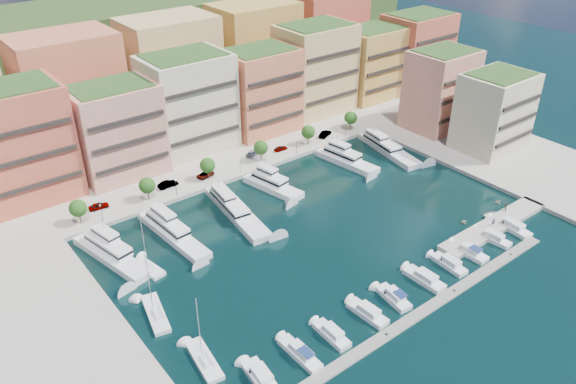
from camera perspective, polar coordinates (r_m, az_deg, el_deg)
name	(u,v)px	position (r m, az deg, el deg)	size (l,w,h in m)	color
ground	(322,231)	(120.93, 3.49, -3.98)	(400.00, 400.00, 0.00)	black
north_quay	(181,136)	(166.24, -10.77, 5.60)	(220.00, 64.00, 2.00)	#9E998E
east_quay	(519,163)	(160.31, 22.42, 2.77)	(34.00, 76.00, 2.00)	#9E998E
hillside	(114,91)	(207.34, -17.24, 9.79)	(240.00, 40.00, 58.00)	#233D19
south_pontoon	(422,313)	(103.41, 13.43, -11.85)	(72.00, 2.20, 0.35)	gray
finger_pier	(493,228)	(129.60, 20.13, -3.44)	(32.00, 5.00, 2.00)	#9E998E
apartment_1	(22,143)	(138.86, -25.39, 4.50)	(20.00, 16.50, 26.80)	#B35A3B
apartment_2	(117,131)	(142.91, -17.02, 5.99)	(20.00, 15.50, 22.80)	#E58E80
apartment_3	(188,103)	(151.86, -10.11, 8.92)	(22.00, 16.50, 25.80)	beige
apartment_4	(261,91)	(161.34, -2.81, 10.26)	(20.00, 15.50, 23.80)	#DC7752
apartment_5	(315,69)	(175.20, 2.78, 12.42)	(22.00, 16.50, 26.80)	#DFC076
apartment_6	(370,63)	(188.97, 8.37, 12.84)	(20.00, 15.50, 22.80)	#DB9E50
apartment_7	(416,50)	(201.89, 12.91, 13.84)	(22.00, 16.50, 24.80)	#B35A3B
apartment_east_a	(440,89)	(169.27, 15.23, 10.03)	(18.00, 14.50, 22.80)	#E58E80
apartment_east_b	(494,111)	(160.33, 20.21, 7.70)	(18.00, 14.50, 20.80)	beige
backblock_1	(70,91)	(162.42, -21.23, 9.57)	(26.00, 18.00, 30.00)	#DC7752
backblock_2	(171,69)	(172.68, -11.76, 12.15)	(26.00, 18.00, 30.00)	#DFC076
backblock_3	(255,51)	(187.24, -3.41, 14.12)	(26.00, 18.00, 30.00)	#DB9E50
backblock_4	(324,36)	(205.19, 3.71, 15.56)	(26.00, 18.00, 30.00)	#B35A3B
tree_0	(78,208)	(127.63, -20.56, -1.55)	(3.80, 3.80, 5.65)	#473323
tree_1	(147,185)	(131.99, -14.13, 0.66)	(3.80, 3.80, 5.65)	#473323
tree_2	(207,165)	(138.07, -8.18, 2.70)	(3.80, 3.80, 5.65)	#473323
tree_3	(261,148)	(145.67, -2.78, 4.52)	(3.80, 3.80, 5.65)	#473323
tree_4	(308,132)	(154.55, 2.07, 6.12)	(3.80, 3.80, 5.65)	#473323
tree_5	(351,118)	(164.51, 6.38, 7.49)	(3.80, 3.80, 5.65)	#473323
lamppost_0	(101,210)	(127.09, -18.47, -1.77)	(0.30, 0.30, 4.20)	black
lamppost_1	(176,185)	(132.68, -11.34, 0.73)	(0.30, 0.30, 4.20)	black
lamppost_2	(240,163)	(140.37, -4.88, 2.98)	(0.30, 0.30, 4.20)	black
lamppost_3	(296,144)	(149.84, 0.86, 4.94)	(0.30, 0.30, 4.20)	black
lamppost_4	(346,127)	(160.78, 5.90, 6.61)	(0.30, 0.30, 4.20)	black
yacht_0	(109,252)	(117.93, -17.68, -5.86)	(8.40, 21.77, 7.30)	white
yacht_1	(171,231)	(121.20, -11.81, -3.94)	(5.69, 23.16, 7.30)	white
yacht_2	(234,209)	(126.62, -5.47, -1.69)	(7.86, 25.25, 7.30)	white
yacht_3	(271,184)	(135.77, -1.71, 0.82)	(7.35, 16.86, 7.30)	white
yacht_5	(345,159)	(148.46, 5.77, 3.40)	(6.78, 18.94, 7.30)	white
yacht_6	(386,147)	(156.23, 9.96, 4.51)	(8.78, 23.34, 7.30)	white
cruiser_0	(261,377)	(90.00, -2.81, -18.29)	(3.71, 7.85, 2.55)	white
cruiser_1	(300,354)	(93.12, 1.24, -16.11)	(2.47, 8.88, 2.66)	white
cruiser_2	(332,335)	(96.37, 4.47, -14.24)	(2.66, 7.52, 2.55)	white
cruiser_3	(368,313)	(100.79, 8.09, -12.08)	(2.97, 8.10, 2.55)	white
cruiser_4	(394,297)	(104.59, 10.68, -10.49)	(3.62, 7.76, 2.66)	white
cruiser_5	(425,279)	(109.95, 13.70, -8.58)	(2.99, 8.39, 2.55)	white
cruiser_6	(449,264)	(114.84, 16.05, -7.06)	(3.08, 7.84, 2.55)	white
cruiser_7	(469,252)	(119.30, 17.94, -5.83)	(2.80, 7.88, 2.66)	white
cruiser_8	(492,238)	(125.09, 20.05, -4.43)	(2.97, 8.08, 2.55)	white
cruiser_9	(511,227)	(130.29, 21.75, -3.31)	(3.71, 9.40, 2.55)	white
sailboat_2	(149,269)	(113.01, -13.98, -7.55)	(3.96, 8.01, 13.20)	white
sailboat_0	(204,361)	(93.38, -8.48, -16.60)	(4.08, 10.01, 13.20)	white
sailboat_1	(156,314)	(102.62, -13.27, -11.99)	(5.04, 10.88, 13.20)	white
tender_1	(464,221)	(129.07, 17.42, -2.85)	(1.35, 1.56, 0.82)	beige
tender_3	(498,202)	(138.99, 20.52, -0.91)	(1.39, 1.61, 0.85)	beige
tender_2	(492,215)	(133.36, 19.99, -2.18)	(2.94, 4.11, 0.85)	white
car_0	(99,206)	(133.01, -18.68, -1.34)	(1.80, 4.47, 1.52)	gray
car_1	(168,184)	(137.53, -12.10, 0.79)	(1.71, 4.91, 1.62)	gray
car_2	(206,174)	(140.57, -8.35, 1.80)	(2.23, 4.83, 1.34)	gray
car_3	(253,153)	(149.84, -3.62, 3.98)	(1.99, 4.89, 1.42)	gray
car_4	(281,148)	(152.28, -0.74, 4.47)	(1.56, 3.88, 1.32)	gray
car_5	(325,134)	(160.81, 3.79, 5.93)	(1.73, 4.97, 1.64)	gray
person_0	(493,222)	(128.23, 20.14, -2.84)	(0.62, 0.41, 1.71)	#283650
person_1	(505,207)	(134.34, 21.21, -1.44)	(0.90, 0.70, 1.84)	#4E3C2E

